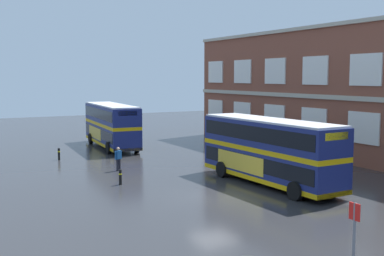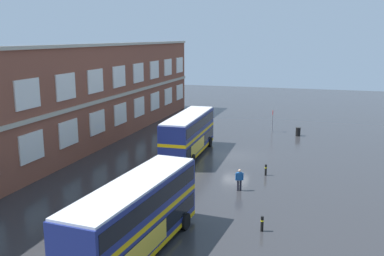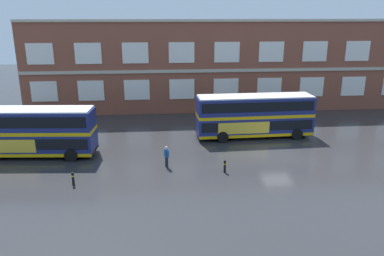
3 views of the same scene
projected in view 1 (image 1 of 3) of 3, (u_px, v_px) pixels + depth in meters
ground_plane at (244, 192)px, 28.24m from camera, size 120.00×120.00×0.00m
double_decker_near at (111, 125)px, 46.05m from camera, size 11.16×3.48×4.07m
double_decker_middle at (269, 150)px, 30.14m from camera, size 11.08×3.13×4.07m
waiting_passenger at (118, 158)px, 34.59m from camera, size 0.38×0.62×1.70m
bus_stand_flag at (354, 236)px, 15.53m from camera, size 0.44×0.10×2.70m
safety_bollard_west at (120, 177)px, 30.17m from camera, size 0.19×0.19×0.95m
safety_bollard_east at (59, 154)px, 39.12m from camera, size 0.19×0.19×0.95m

